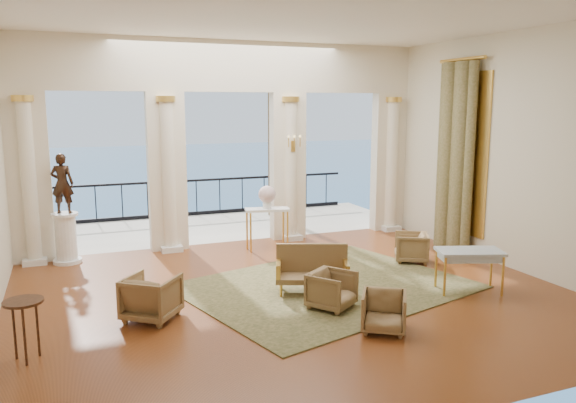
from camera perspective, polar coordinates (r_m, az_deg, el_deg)
name	(u,v)px	position (r m, az deg, el deg)	size (l,w,h in m)	color
floor	(295,295)	(9.46, 0.71, -9.53)	(9.00, 9.00, 0.00)	#4A200D
room_walls	(326,123)	(7.91, 3.87, 7.94)	(9.00, 9.00, 9.00)	beige
arcade	(229,130)	(12.55, -5.97, 7.27)	(9.00, 0.56, 4.50)	#F5E8C4
terrace	(211,228)	(14.80, -7.88, -2.67)	(10.00, 3.60, 0.10)	#B5A997
balustrade	(197,201)	(16.25, -9.27, 0.06)	(9.00, 0.06, 1.03)	black
palm_tree	(271,69)	(15.83, -1.72, 13.31)	(2.00, 2.00, 4.50)	#4C3823
sea	(99,184)	(68.94, -18.65, 1.74)	(160.00, 160.00, 0.00)	teal
curtain	(454,158)	(12.47, 16.56, 4.30)	(0.33, 1.40, 4.09)	brown
window_frame	(462,154)	(12.57, 17.25, 4.68)	(0.04, 1.60, 3.40)	gold
wall_sconce	(293,145)	(12.73, 0.55, 5.76)	(0.30, 0.11, 0.33)	gold
rug	(327,286)	(9.90, 3.94, -8.59)	(4.59, 3.57, 0.02)	#2D3719
armchair_a	(332,288)	(8.83, 4.47, -8.78)	(0.63, 0.59, 0.65)	#48361B
armchair_b	(384,310)	(8.08, 9.72, -10.80)	(0.60, 0.56, 0.62)	#48361B
armchair_c	(411,246)	(11.58, 12.41, -4.43)	(0.63, 0.59, 0.65)	#48361B
armchair_d	(151,295)	(8.61, -13.70, -9.23)	(0.71, 0.67, 0.73)	#48361B
settee	(312,269)	(9.52, 2.46, -6.89)	(1.32, 0.93, 0.81)	#48361B
game_table	(470,254)	(9.92, 17.97, -5.14)	(1.20, 0.90, 0.73)	#ACC1D5
pedestal	(66,239)	(12.05, -21.62, -3.56)	(0.55, 0.55, 1.02)	silver
statue	(62,183)	(11.85, -21.96, 1.72)	(0.43, 0.28, 1.18)	black
console_table	(267,215)	(12.22, -2.13, -1.41)	(1.01, 0.56, 0.91)	silver
urn	(267,196)	(12.15, -2.14, 0.61)	(0.38, 0.38, 0.50)	white
side_table	(24,309)	(7.71, -25.27, -9.84)	(0.48, 0.48, 0.78)	black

